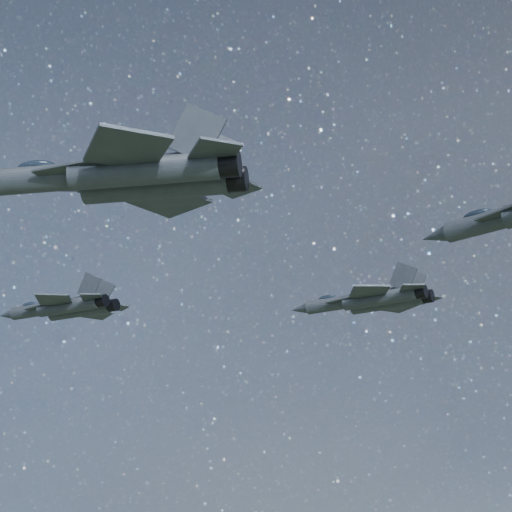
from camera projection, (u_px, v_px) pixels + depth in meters
The scene contains 3 objects.
jet_lead at pixel (65, 307), 85.17m from camera, with size 15.02×10.57×3.80m.
jet_left at pixel (372, 300), 82.96m from camera, with size 15.34×10.93×3.91m.
jet_right at pixel (126, 176), 52.45m from camera, with size 19.28×12.77×4.92m.
Camera 1 is at (36.69, -55.42, 130.51)m, focal length 60.00 mm.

